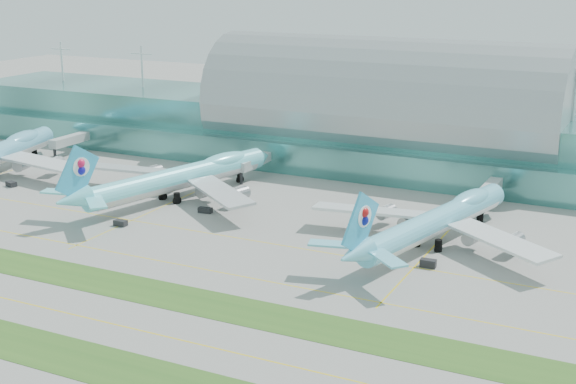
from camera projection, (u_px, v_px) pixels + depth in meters
The scene contains 14 objects.
ground at pixel (169, 300), 163.15m from camera, with size 700.00×700.00×0.00m, color gray.
terminal at pixel (384, 124), 270.47m from camera, with size 340.00×69.10×36.00m.
grass_strip_near at pixel (77, 358), 138.96m from camera, with size 420.00×12.00×0.08m, color #2D591E.
grass_strip_far at pixel (174, 297), 164.86m from camera, with size 420.00×12.00×0.08m, color #2D591E.
taxiline_b at pixel (127, 327), 151.06m from camera, with size 420.00×0.35×0.01m, color yellow.
taxiline_c at pixel (215, 271), 178.69m from camera, with size 420.00×0.35×0.01m, color yellow.
taxiline_d at pixel (261, 242), 197.68m from camera, with size 420.00×0.35×0.01m, color yellow.
airliner_b at pixel (181, 176), 233.21m from camera, with size 67.19×77.69×21.74m.
airliner_c at pixel (438, 219), 194.38m from camera, with size 63.93×73.76×20.55m.
gse_b at pixel (11, 184), 247.03m from camera, with size 3.38×2.13×1.54m, color black.
gse_c at pixel (121, 223), 209.71m from camera, with size 3.39×1.98×1.55m, color black.
gse_d at pixel (205, 210), 220.76m from camera, with size 3.86×1.71×1.50m, color black.
gse_e at pixel (392, 238), 197.80m from camera, with size 4.10×2.01×1.57m, color gold.
gse_f at pixel (428, 263), 180.87m from camera, with size 3.56×1.92×1.86m, color black.
Camera 1 is at (88.42, -124.74, 65.71)m, focal length 50.00 mm.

